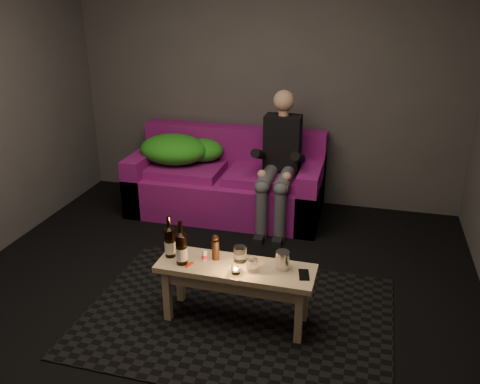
# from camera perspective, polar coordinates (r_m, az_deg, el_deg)

# --- Properties ---
(floor) EXTENTS (4.50, 4.50, 0.00)m
(floor) POSITION_cam_1_polar(r_m,az_deg,el_deg) (3.70, -4.62, -13.77)
(floor) COLOR black
(floor) RESTS_ON ground
(room) EXTENTS (4.50, 4.50, 4.50)m
(room) POSITION_cam_1_polar(r_m,az_deg,el_deg) (3.48, -2.90, 13.52)
(room) COLOR silver
(room) RESTS_ON ground
(rug) EXTENTS (2.15, 1.58, 0.01)m
(rug) POSITION_cam_1_polar(r_m,az_deg,el_deg) (3.69, -0.26, -13.66)
(rug) COLOR black
(rug) RESTS_ON floor
(sofa) EXTENTS (1.91, 0.86, 0.82)m
(sofa) POSITION_cam_1_polar(r_m,az_deg,el_deg) (5.17, -1.42, 0.99)
(sofa) COLOR #82116E
(sofa) RESTS_ON floor
(green_blanket) EXTENTS (0.84, 0.57, 0.29)m
(green_blanket) POSITION_cam_1_polar(r_m,az_deg,el_deg) (5.21, -6.85, 4.75)
(green_blanket) COLOR #1B981D
(green_blanket) RESTS_ON sofa
(person) EXTENTS (0.34, 0.79, 1.27)m
(person) POSITION_cam_1_polar(r_m,az_deg,el_deg) (4.78, 4.43, 3.78)
(person) COLOR black
(person) RESTS_ON sofa
(coffee_table) EXTENTS (1.07, 0.35, 0.43)m
(coffee_table) POSITION_cam_1_polar(r_m,az_deg,el_deg) (3.45, -0.48, -9.40)
(coffee_table) COLOR tan
(coffee_table) RESTS_ON rug
(beer_bottle_a) EXTENTS (0.08, 0.08, 0.30)m
(beer_bottle_a) POSITION_cam_1_polar(r_m,az_deg,el_deg) (3.51, -7.88, -5.55)
(beer_bottle_a) COLOR black
(beer_bottle_a) RESTS_ON coffee_table
(beer_bottle_b) EXTENTS (0.08, 0.08, 0.31)m
(beer_bottle_b) POSITION_cam_1_polar(r_m,az_deg,el_deg) (3.41, -6.60, -6.26)
(beer_bottle_b) COLOR black
(beer_bottle_b) RESTS_ON coffee_table
(salt_shaker) EXTENTS (0.04, 0.04, 0.08)m
(salt_shaker) POSITION_cam_1_polar(r_m,az_deg,el_deg) (3.47, -4.02, -7.08)
(salt_shaker) COLOR silver
(salt_shaker) RESTS_ON coffee_table
(pepper_mill) EXTENTS (0.05, 0.05, 0.14)m
(pepper_mill) POSITION_cam_1_polar(r_m,az_deg,el_deg) (3.46, -2.76, -6.52)
(pepper_mill) COLOR black
(pepper_mill) RESTS_ON coffee_table
(tumbler_back) EXTENTS (0.11, 0.11, 0.10)m
(tumbler_back) POSITION_cam_1_polar(r_m,az_deg,el_deg) (3.45, 0.02, -6.97)
(tumbler_back) COLOR white
(tumbler_back) RESTS_ON coffee_table
(tealight) EXTENTS (0.06, 0.06, 0.04)m
(tealight) POSITION_cam_1_polar(r_m,az_deg,el_deg) (3.32, -0.50, -8.79)
(tealight) COLOR white
(tealight) RESTS_ON coffee_table
(tumbler_front) EXTENTS (0.09, 0.09, 0.09)m
(tumbler_front) POSITION_cam_1_polar(r_m,az_deg,el_deg) (3.33, 1.40, -8.23)
(tumbler_front) COLOR white
(tumbler_front) RESTS_ON coffee_table
(steel_cup) EXTENTS (0.10, 0.10, 0.13)m
(steel_cup) POSITION_cam_1_polar(r_m,az_deg,el_deg) (3.36, 4.79, -7.64)
(steel_cup) COLOR #B5B7BD
(steel_cup) RESTS_ON coffee_table
(smartphone) EXTENTS (0.09, 0.14, 0.01)m
(smartphone) POSITION_cam_1_polar(r_m,az_deg,el_deg) (3.34, 7.19, -9.20)
(smartphone) COLOR black
(smartphone) RESTS_ON coffee_table
(red_lighter) EXTENTS (0.04, 0.07, 0.01)m
(red_lighter) POSITION_cam_1_polar(r_m,az_deg,el_deg) (3.43, -5.69, -8.13)
(red_lighter) COLOR red
(red_lighter) RESTS_ON coffee_table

